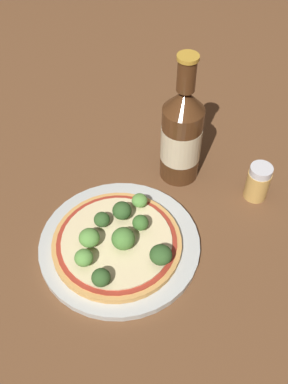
# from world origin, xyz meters

# --- Properties ---
(ground_plane) EXTENTS (3.00, 3.00, 0.00)m
(ground_plane) POSITION_xyz_m (0.00, 0.00, 0.00)
(ground_plane) COLOR brown
(plate) EXTENTS (0.25, 0.25, 0.01)m
(plate) POSITION_xyz_m (0.02, -0.01, 0.01)
(plate) COLOR #B2B7B2
(plate) RESTS_ON ground_plane
(pizza) EXTENTS (0.20, 0.20, 0.01)m
(pizza) POSITION_xyz_m (0.01, -0.01, 0.02)
(pizza) COLOR tan
(pizza) RESTS_ON plate
(broccoli_floret_0) EXTENTS (0.03, 0.03, 0.03)m
(broccoli_floret_0) POSITION_xyz_m (-0.03, -0.01, 0.04)
(broccoli_floret_0) COLOR #7A9E5B
(broccoli_floret_0) RESTS_ON pizza
(broccoli_floret_1) EXTENTS (0.03, 0.03, 0.03)m
(broccoli_floret_1) POSITION_xyz_m (-0.04, -0.04, 0.04)
(broccoli_floret_1) COLOR #7A9E5B
(broccoli_floret_1) RESTS_ON pizza
(broccoli_floret_2) EXTENTS (0.03, 0.03, 0.02)m
(broccoli_floret_2) POSITION_xyz_m (-0.00, 0.02, 0.04)
(broccoli_floret_2) COLOR #7A9E5B
(broccoli_floret_2) RESTS_ON pizza
(broccoli_floret_3) EXTENTS (0.04, 0.04, 0.03)m
(broccoli_floret_3) POSITION_xyz_m (0.02, -0.02, 0.04)
(broccoli_floret_3) COLOR #7A9E5B
(broccoli_floret_3) RESTS_ON pizza
(broccoli_floret_4) EXTENTS (0.03, 0.03, 0.02)m
(broccoli_floret_4) POSITION_xyz_m (0.07, 0.05, 0.04)
(broccoli_floret_4) COLOR #7A9E5B
(broccoli_floret_4) RESTS_ON pizza
(broccoli_floret_5) EXTENTS (0.03, 0.03, 0.03)m
(broccoli_floret_5) POSITION_xyz_m (0.06, 0.00, 0.04)
(broccoli_floret_5) COLOR #7A9E5B
(broccoli_floret_5) RESTS_ON pizza
(broccoli_floret_6) EXTENTS (0.03, 0.03, 0.03)m
(broccoli_floret_6) POSITION_xyz_m (0.03, 0.03, 0.04)
(broccoli_floret_6) COLOR #7A9E5B
(broccoli_floret_6) RESTS_ON pizza
(broccoli_floret_7) EXTENTS (0.03, 0.03, 0.03)m
(broccoli_floret_7) POSITION_xyz_m (0.07, -0.06, 0.04)
(broccoli_floret_7) COLOR #7A9E5B
(broccoli_floret_7) RESTS_ON pizza
(broccoli_floret_8) EXTENTS (0.03, 0.03, 0.03)m
(broccoli_floret_8) POSITION_xyz_m (-0.02, -0.08, 0.04)
(broccoli_floret_8) COLOR #7A9E5B
(broccoli_floret_8) RESTS_ON pizza
(beer_bottle) EXTENTS (0.07, 0.07, 0.24)m
(beer_bottle) POSITION_xyz_m (0.16, 0.12, 0.09)
(beer_bottle) COLOR #472814
(beer_bottle) RESTS_ON ground_plane
(pepper_shaker) EXTENTS (0.04, 0.04, 0.07)m
(pepper_shaker) POSITION_xyz_m (0.27, 0.04, 0.03)
(pepper_shaker) COLOR tan
(pepper_shaker) RESTS_ON ground_plane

